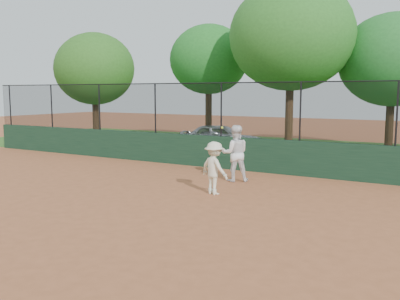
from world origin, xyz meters
The scene contains 11 objects.
ground centered at (0.00, 0.00, 0.00)m, with size 80.00×80.00×0.00m, color #AE5F38.
back_wall centered at (0.00, 6.00, 0.60)m, with size 26.00×0.20×1.20m, color #1B3D27.
grass_strip centered at (0.00, 12.00, 0.00)m, with size 36.00×12.00×0.01m, color #2B581B.
parked_car centered at (-2.70, 10.20, 0.67)m, with size 1.59×3.95×1.35m, color #A6ABB0.
player_second centered at (1.03, 4.03, 0.90)m, with size 0.88×0.68×1.80m, color white.
player_main centered at (1.33, 2.09, 0.74)m, with size 1.08×0.83×1.94m.
fence_assembly centered at (-0.03, 6.00, 2.24)m, with size 26.00×0.06×2.00m.
tree_0 centered at (-10.73, 10.24, 4.13)m, with size 4.65×4.23×6.15m.
tree_1 centered at (-4.70, 12.60, 4.57)m, with size 4.31×3.92×6.45m.
tree_2 centered at (0.36, 11.14, 5.35)m, with size 5.70×5.18×7.82m.
tree_3 centered at (4.42, 13.10, 4.26)m, with size 4.81×4.38×6.35m.
Camera 1 is at (7.12, -8.68, 2.83)m, focal length 40.00 mm.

